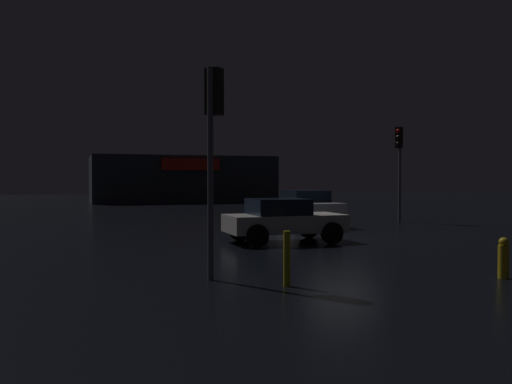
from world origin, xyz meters
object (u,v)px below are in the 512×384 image
object	(u,v)px
traffic_signal_opposite	(399,154)
car_far	(305,207)
traffic_signal_main	(213,123)
fire_hydrant	(503,258)
store_building	(181,179)
car_near	(283,219)

from	to	relation	value
traffic_signal_opposite	car_far	xyz separation A→B (m)	(-5.00, -0.18, -2.47)
traffic_signal_main	traffic_signal_opposite	xyz separation A→B (m)	(12.07, 11.48, 0.04)
traffic_signal_main	fire_hydrant	bearing A→B (deg)	-18.14
store_building	traffic_signal_main	world-z (taller)	traffic_signal_main
store_building	traffic_signal_opposite	size ratio (longest dim) A/B	3.54
traffic_signal_main	traffic_signal_opposite	distance (m)	16.66
store_building	traffic_signal_opposite	distance (m)	28.13
traffic_signal_main	car_far	size ratio (longest dim) A/B	0.97
store_building	car_near	bearing A→B (deg)	-95.09
traffic_signal_opposite	car_near	distance (m)	10.55
store_building	car_near	xyz separation A→B (m)	(-2.99, -33.54, -1.32)
car_far	traffic_signal_opposite	bearing A→B (deg)	2.09
car_near	car_far	xyz separation A→B (m)	(3.34, 5.77, 0.05)
traffic_signal_opposite	fire_hydrant	xyz separation A→B (m)	(-6.34, -13.36, -2.84)
fire_hydrant	traffic_signal_main	bearing A→B (deg)	161.86
traffic_signal_main	car_near	bearing A→B (deg)	56.02
store_building	fire_hydrant	distance (m)	41.00
car_far	fire_hydrant	xyz separation A→B (m)	(-1.34, -13.18, -0.38)
store_building	fire_hydrant	xyz separation A→B (m)	(-0.98, -40.95, -1.64)
store_building	traffic_signal_opposite	bearing A→B (deg)	-79.02
traffic_signal_main	traffic_signal_opposite	bearing A→B (deg)	43.57
store_building	traffic_signal_main	distance (m)	39.66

